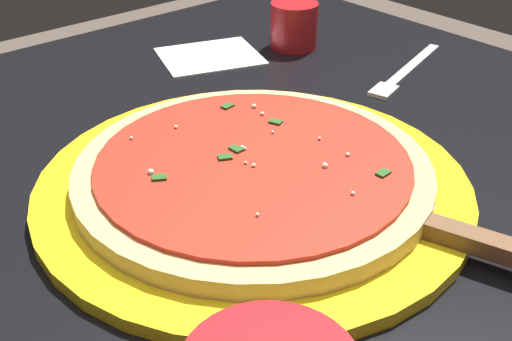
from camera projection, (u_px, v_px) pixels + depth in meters
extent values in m
cube|color=black|center=(280.00, 195.00, 1.24)|extent=(0.06, 0.06, 0.70)
cube|color=black|center=(226.00, 187.00, 0.60)|extent=(0.95, 0.85, 0.03)
cylinder|color=yellow|center=(256.00, 184.00, 0.56)|extent=(0.37, 0.37, 0.01)
cylinder|color=#DBB26B|center=(256.00, 171.00, 0.56)|extent=(0.30, 0.30, 0.02)
cylinder|color=red|center=(256.00, 161.00, 0.55)|extent=(0.27, 0.27, 0.00)
sphere|color=#EFEACC|center=(254.00, 165.00, 0.54)|extent=(0.00, 0.00, 0.00)
sphere|color=#EFEACC|center=(320.00, 138.00, 0.58)|extent=(0.00, 0.00, 0.00)
sphere|color=#EFEACC|center=(242.00, 147.00, 0.56)|extent=(0.00, 0.00, 0.00)
sphere|color=#EFEACC|center=(262.00, 114.00, 0.62)|extent=(0.00, 0.00, 0.00)
sphere|color=#EFEACC|center=(246.00, 163.00, 0.54)|extent=(0.00, 0.00, 0.00)
sphere|color=#EFEACC|center=(257.00, 215.00, 0.48)|extent=(0.00, 0.00, 0.00)
sphere|color=#EFEACC|center=(150.00, 172.00, 0.53)|extent=(0.01, 0.01, 0.01)
sphere|color=#EFEACC|center=(176.00, 127.00, 0.60)|extent=(0.00, 0.00, 0.00)
sphere|color=#EFEACC|center=(348.00, 154.00, 0.55)|extent=(0.00, 0.00, 0.00)
sphere|color=#EFEACC|center=(325.00, 166.00, 0.54)|extent=(0.00, 0.00, 0.00)
sphere|color=#EFEACC|center=(273.00, 132.00, 0.59)|extent=(0.00, 0.00, 0.00)
sphere|color=#EFEACC|center=(254.00, 106.00, 0.63)|extent=(0.00, 0.00, 0.00)
sphere|color=#EFEACC|center=(131.00, 138.00, 0.58)|extent=(0.00, 0.00, 0.00)
sphere|color=#EFEACC|center=(245.00, 149.00, 0.56)|extent=(0.00, 0.00, 0.00)
sphere|color=#EFEACC|center=(353.00, 193.00, 0.50)|extent=(0.00, 0.00, 0.00)
cube|color=#23561E|center=(383.00, 173.00, 0.53)|extent=(0.01, 0.01, 0.00)
cube|color=#23561E|center=(159.00, 177.00, 0.52)|extent=(0.01, 0.01, 0.00)
cube|color=#23561E|center=(235.00, 149.00, 0.56)|extent=(0.01, 0.01, 0.00)
cube|color=#23561E|center=(272.00, 120.00, 0.61)|extent=(0.01, 0.01, 0.00)
cube|color=#23561E|center=(227.00, 106.00, 0.63)|extent=(0.01, 0.01, 0.00)
cube|color=#23561E|center=(225.00, 157.00, 0.55)|extent=(0.01, 0.01, 0.00)
cube|color=silver|center=(367.00, 213.00, 0.51)|extent=(0.09, 0.11, 0.00)
cube|color=brown|center=(511.00, 252.00, 0.46)|extent=(0.06, 0.13, 0.01)
cylinder|color=#B2191E|center=(294.00, 25.00, 0.85)|extent=(0.06, 0.06, 0.06)
cube|color=white|center=(210.00, 56.00, 0.83)|extent=(0.15, 0.14, 0.00)
cube|color=silver|center=(414.00, 65.00, 0.80)|extent=(0.15, 0.05, 0.00)
cube|color=silver|center=(384.00, 91.00, 0.74)|extent=(0.04, 0.03, 0.00)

